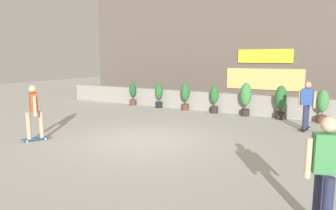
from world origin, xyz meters
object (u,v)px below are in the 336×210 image
Objects in this scene: potted_plant_2 at (185,95)px; potted_plant_3 at (214,98)px; potted_plant_4 at (246,97)px; potted_plant_5 at (281,100)px; potted_plant_1 at (159,94)px; skater_mid_plaza at (307,104)px; potted_plant_6 at (323,104)px; potted_plant_0 at (133,94)px; skater_foreground at (325,169)px; skater_by_wall_right at (34,110)px.

potted_plant_2 is 1.06× the size of potted_plant_3.
potted_plant_4 is 1.45m from potted_plant_5.
potted_plant_1 is 0.74× the size of skater_mid_plaza.
potted_plant_5 is 1.54m from potted_plant_6.
potted_plant_5 reaches higher than potted_plant_2.
skater_mid_plaza reaches higher than potted_plant_5.
skater_mid_plaza reaches higher than potted_plant_4.
skater_mid_plaza reaches higher than potted_plant_0.
skater_mid_plaza is at bearing -16.26° from potted_plant_2.
skater_foreground is at bearing -46.30° from potted_plant_1.
potted_plant_0 is at bearing -180.00° from potted_plant_2.
potted_plant_6 is at bearing 0.00° from potted_plant_4.
potted_plant_4 is (2.93, -0.00, 0.07)m from potted_plant_2.
potted_plant_6 is (5.91, -0.00, -0.03)m from potted_plant_2.
potted_plant_2 is 0.97× the size of potted_plant_5.
skater_foreground is at bearing -67.15° from potted_plant_4.
potted_plant_6 is (4.42, -0.00, 0.03)m from potted_plant_3.
potted_plant_6 is 10.28m from skater_by_wall_right.
potted_plant_5 is at bearing -0.00° from potted_plant_0.
potted_plant_6 is at bearing 93.56° from skater_foreground.
skater_mid_plaza reaches higher than potted_plant_1.
potted_plant_4 is (4.43, -0.00, 0.15)m from potted_plant_1.
skater_by_wall_right reaches higher than potted_plant_0.
skater_foreground reaches higher than potted_plant_1.
potted_plant_2 is 1.49m from potted_plant_3.
skater_foreground is at bearing -76.11° from potted_plant_5.
potted_plant_6 is at bearing 75.78° from skater_mid_plaza.
potted_plant_0 is 12.67m from skater_foreground.
potted_plant_0 is at bearing 180.00° from potted_plant_6.
skater_by_wall_right is at bearing -141.23° from skater_mid_plaza.
potted_plant_3 is 2.88m from potted_plant_5.
potted_plant_6 is (7.41, -0.00, 0.05)m from potted_plant_1.
potted_plant_1 is 4.43m from potted_plant_4.
skater_foreground is (4.93, -8.30, 0.24)m from potted_plant_3.
potted_plant_5 is at bearing 125.13° from skater_mid_plaza.
potted_plant_0 is 0.90× the size of potted_plant_6.
skater_by_wall_right reaches higher than potted_plant_2.
potted_plant_6 is (1.54, 0.00, -0.06)m from potted_plant_5.
skater_foreground is (3.50, -8.30, 0.11)m from potted_plant_4.
skater_foreground reaches higher than potted_plant_6.
potted_plant_0 is at bearing 180.00° from potted_plant_4.
potted_plant_1 is at bearing 180.00° from potted_plant_3.
potted_plant_0 is 0.82× the size of potted_plant_4.
skater_mid_plaza is at bearing -10.52° from potted_plant_0.
potted_plant_2 reaches higher than potted_plant_6.
potted_plant_2 is at bearing 0.00° from potted_plant_0.
potted_plant_2 is 0.80× the size of skater_foreground.
potted_plant_3 is 4.42m from potted_plant_6.
potted_plant_2 is 0.94× the size of potted_plant_4.
skater_mid_plaza is at bearing 97.85° from skater_foreground.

